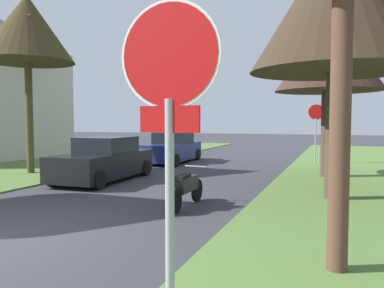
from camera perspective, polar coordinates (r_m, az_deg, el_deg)
name	(u,v)px	position (r m, az deg, el deg)	size (l,w,h in m)	color
stop_sign_near	(169,112)	(2.80, -3.45, 4.82)	(0.81, 0.07, 2.98)	#9EA0A5
stop_sign_far	(316,120)	(19.70, 18.34, 3.44)	(0.81, 0.36, 2.97)	#9EA0A5
street_tree_right_mid_a	(336,2)	(11.18, 21.12, 19.45)	(4.50, 4.50, 7.08)	#48382B
street_tree_right_mid_b	(329,56)	(15.25, 20.14, 12.45)	(3.97, 3.97, 5.94)	#4A352C
street_tree_left_mid_a	(27,29)	(16.94, -23.79, 15.71)	(3.65, 3.65, 7.15)	#494226
parked_sedan_black	(104,161)	(13.93, -13.22, -2.47)	(2.08, 4.46, 1.57)	black
parked_sedan_navy	(172,149)	(19.58, -3.06, -0.70)	(2.08, 4.46, 1.57)	navy
parked_motorcycle	(187,188)	(9.38, -0.83, -6.69)	(0.60, 2.05, 0.97)	black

